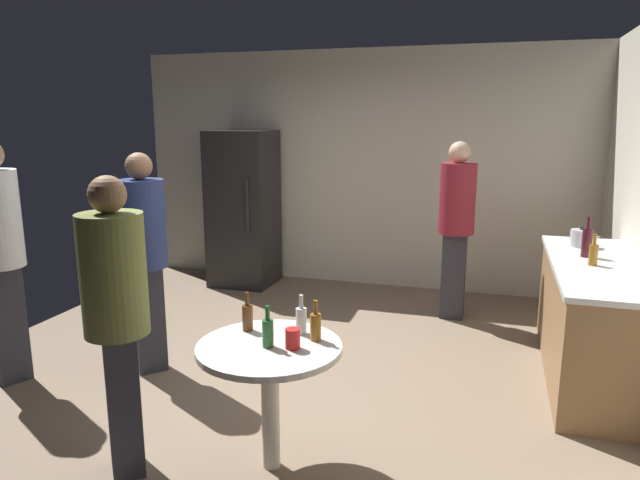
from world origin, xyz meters
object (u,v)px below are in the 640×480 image
(beer_bottle_clear, at_px, (301,320))
(person_in_navy_shirt, at_px, (144,247))
(kettle, at_px, (581,238))
(wine_bottle_on_counter, at_px, (587,242))
(plastic_cup_red, at_px, (293,339))
(beer_bottle_brown, at_px, (248,317))
(refrigerator, at_px, (243,209))
(beer_bottle_green, at_px, (268,332))
(person_in_maroon_shirt, at_px, (456,217))
(beer_bottle_on_counter, at_px, (593,254))
(foreground_table, at_px, (270,363))
(beer_bottle_amber, at_px, (316,326))
(person_in_olive_shirt, at_px, (116,306))

(beer_bottle_clear, bearing_deg, person_in_navy_shirt, 154.80)
(kettle, height_order, beer_bottle_clear, kettle)
(wine_bottle_on_counter, relative_size, plastic_cup_red, 2.82)
(kettle, relative_size, beer_bottle_brown, 1.06)
(kettle, relative_size, person_in_navy_shirt, 0.14)
(refrigerator, bearing_deg, beer_bottle_green, -63.52)
(kettle, bearing_deg, refrigerator, 163.84)
(beer_bottle_green, distance_m, person_in_navy_shirt, 1.68)
(beer_bottle_clear, bearing_deg, wine_bottle_on_counter, 45.61)
(refrigerator, relative_size, person_in_maroon_shirt, 1.04)
(refrigerator, height_order, beer_bottle_on_counter, refrigerator)
(beer_bottle_on_counter, relative_size, beer_bottle_green, 1.00)
(person_in_maroon_shirt, bearing_deg, beer_bottle_green, -13.30)
(kettle, relative_size, beer_bottle_clear, 1.06)
(kettle, distance_m, foreground_table, 2.98)
(wine_bottle_on_counter, distance_m, beer_bottle_amber, 2.43)
(beer_bottle_green, bearing_deg, beer_bottle_clear, 65.26)
(beer_bottle_clear, height_order, plastic_cup_red, beer_bottle_clear)
(beer_bottle_green, xyz_separation_m, plastic_cup_red, (0.13, 0.02, -0.03))
(foreground_table, relative_size, person_in_navy_shirt, 0.47)
(foreground_table, distance_m, beer_bottle_green, 0.19)
(kettle, distance_m, person_in_navy_shirt, 3.51)
(wine_bottle_on_counter, xyz_separation_m, beer_bottle_green, (-1.82, -1.98, -0.20))
(foreground_table, height_order, person_in_olive_shirt, person_in_olive_shirt)
(person_in_maroon_shirt, bearing_deg, beer_bottle_on_counter, 44.35)
(beer_bottle_on_counter, height_order, person_in_olive_shirt, person_in_olive_shirt)
(wine_bottle_on_counter, height_order, beer_bottle_clear, wine_bottle_on_counter)
(beer_bottle_green, relative_size, person_in_olive_shirt, 0.14)
(foreground_table, bearing_deg, person_in_olive_shirt, -159.83)
(plastic_cup_red, bearing_deg, foreground_table, 176.58)
(beer_bottle_clear, bearing_deg, beer_bottle_amber, -32.78)
(kettle, distance_m, wine_bottle_on_counter, 0.38)
(refrigerator, bearing_deg, beer_bottle_amber, -59.40)
(beer_bottle_on_counter, xyz_separation_m, person_in_navy_shirt, (-3.21, -0.78, 0.01))
(foreground_table, height_order, plastic_cup_red, plastic_cup_red)
(beer_bottle_amber, bearing_deg, plastic_cup_red, -118.82)
(beer_bottle_on_counter, xyz_separation_m, person_in_maroon_shirt, (-1.04, 1.14, 0.03))
(refrigerator, xyz_separation_m, person_in_navy_shirt, (0.30, -2.43, 0.09))
(wine_bottle_on_counter, height_order, plastic_cup_red, wine_bottle_on_counter)
(kettle, bearing_deg, beer_bottle_clear, -129.04)
(refrigerator, bearing_deg, person_in_navy_shirt, -83.05)
(foreground_table, xyz_separation_m, beer_bottle_green, (0.00, -0.03, 0.19))
(refrigerator, bearing_deg, beer_bottle_brown, -65.12)
(refrigerator, bearing_deg, wine_bottle_on_counter, -21.71)
(beer_bottle_on_counter, distance_m, beer_bottle_clear, 2.27)
(person_in_olive_shirt, xyz_separation_m, person_in_navy_shirt, (-0.62, 1.19, 0.02))
(refrigerator, relative_size, beer_bottle_on_counter, 7.83)
(beer_bottle_on_counter, height_order, foreground_table, beer_bottle_on_counter)
(refrigerator, height_order, kettle, refrigerator)
(refrigerator, xyz_separation_m, person_in_maroon_shirt, (2.46, -0.51, 0.11))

